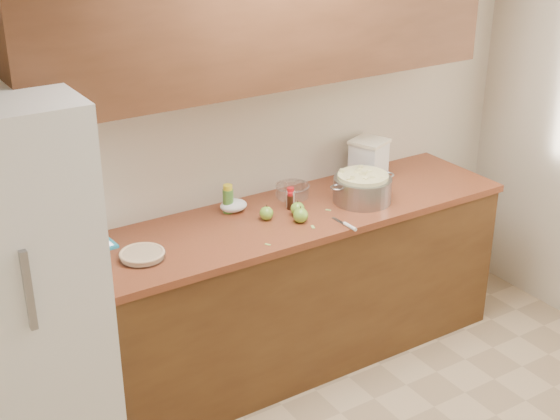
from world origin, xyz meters
TOP-DOWN VIEW (x-y plane):
  - room_shell at (0.00, 0.00)m, footprint 3.60×3.60m
  - counter_run at (0.00, 1.48)m, footprint 2.64×0.68m
  - upper_cabinets at (0.00, 1.63)m, footprint 2.60×0.34m
  - fridge at (-1.44, 1.44)m, footprint 0.70×0.70m
  - pie at (-0.83, 1.42)m, footprint 0.22×0.22m
  - colander at (0.48, 1.40)m, footprint 0.43×0.32m
  - flour_canister at (0.73, 1.66)m, footprint 0.25×0.25m
  - tablet at (-0.99, 1.66)m, footprint 0.24×0.19m
  - paring_knife at (0.21, 1.17)m, footprint 0.02×0.20m
  - lemon_bottle at (-0.22, 1.66)m, footprint 0.06×0.06m
  - cinnamon_shaker at (0.10, 1.54)m, footprint 0.05×0.05m
  - vanilla_bottle at (0.08, 1.52)m, footprint 0.03×0.03m
  - mixing_bowl at (0.19, 1.66)m, footprint 0.20×0.20m
  - paper_towel at (-0.19, 1.66)m, footprint 0.15×0.13m
  - apple_left at (-0.10, 1.47)m, footprint 0.07×0.07m
  - apple_center at (0.07, 1.43)m, footprint 0.08×0.08m
  - apple_front at (0.03, 1.35)m, footprint 0.08×0.08m
  - peel_a at (-0.25, 1.22)m, footprint 0.03×0.03m
  - peel_b at (0.25, 1.39)m, footprint 0.03×0.03m
  - peel_c at (0.05, 1.26)m, footprint 0.03×0.04m

SIDE VIEW (x-z plane):
  - counter_run at x=0.00m, z-range 0.00..0.92m
  - fridge at x=-1.44m, z-range 0.00..1.80m
  - peel_a at x=-0.25m, z-range 0.92..0.92m
  - peel_b at x=0.25m, z-range 0.92..0.92m
  - peel_c at x=0.05m, z-range 0.92..0.92m
  - tablet at x=-0.99m, z-range 0.92..0.94m
  - paring_knife at x=0.21m, z-range 0.92..0.94m
  - pie at x=-0.83m, z-range 0.92..0.96m
  - paper_towel at x=-0.19m, z-range 0.92..0.98m
  - apple_left at x=-0.10m, z-range 0.91..1.00m
  - apple_center at x=0.07m, z-range 0.91..1.00m
  - mixing_bowl at x=0.19m, z-range 0.92..1.00m
  - apple_front at x=0.03m, z-range 0.91..1.01m
  - vanilla_bottle at x=0.08m, z-range 0.92..1.01m
  - cinnamon_shaker at x=0.10m, z-range 0.92..1.03m
  - lemon_bottle at x=-0.22m, z-range 0.92..1.07m
  - colander at x=0.48m, z-range 0.92..1.08m
  - flour_canister at x=0.73m, z-range 0.92..1.16m
  - room_shell at x=0.00m, z-range -0.50..3.10m
  - upper_cabinets at x=0.00m, z-range 1.60..2.30m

